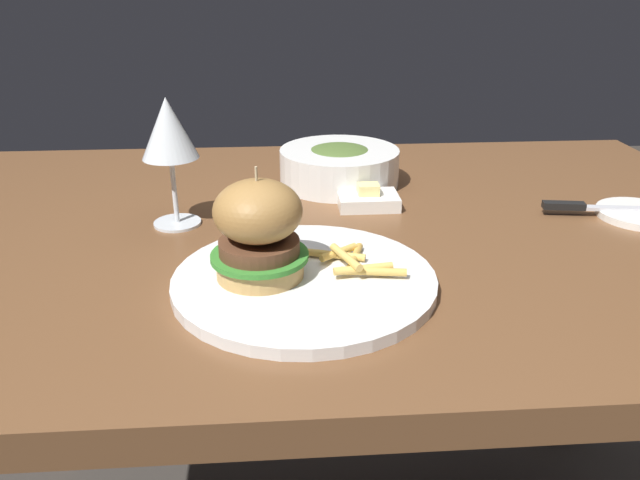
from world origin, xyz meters
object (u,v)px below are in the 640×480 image
at_px(soup_bowl, 339,165).
at_px(burger_sandwich, 259,230).
at_px(bread_plate, 640,214).
at_px(table_knife, 605,207).
at_px(main_plate, 304,281).
at_px(wine_glass, 169,132).
at_px(butter_dish, 368,199).

bearing_deg(soup_bowl, burger_sandwich, -109.27).
relative_size(bread_plate, table_knife, 0.55).
height_order(main_plate, soup_bowl, soup_bowl).
xyz_separation_m(burger_sandwich, table_knife, (0.50, 0.18, -0.06)).
relative_size(main_plate, table_knife, 1.37).
height_order(burger_sandwich, table_knife, burger_sandwich).
relative_size(wine_glass, butter_dish, 1.98).
relative_size(main_plate, bread_plate, 2.50).
distance_m(burger_sandwich, butter_dish, 0.30).
bearing_deg(main_plate, butter_dish, 66.49).
xyz_separation_m(burger_sandwich, wine_glass, (-0.12, 0.20, 0.06)).
distance_m(wine_glass, table_knife, 0.63).
xyz_separation_m(main_plate, table_knife, (0.45, 0.19, 0.01)).
height_order(burger_sandwich, wine_glass, wine_glass).
height_order(bread_plate, table_knife, table_knife).
distance_m(bread_plate, butter_dish, 0.40).
height_order(wine_glass, bread_plate, wine_glass).
bearing_deg(soup_bowl, main_plate, -101.86).
relative_size(wine_glass, soup_bowl, 0.91).
xyz_separation_m(table_knife, butter_dish, (-0.34, 0.06, -0.00)).
relative_size(main_plate, wine_glass, 1.67).
bearing_deg(soup_bowl, bread_plate, -23.70).
distance_m(table_knife, soup_bowl, 0.41).
distance_m(main_plate, burger_sandwich, 0.08).
bearing_deg(bread_plate, butter_dish, 169.54).
bearing_deg(bread_plate, burger_sandwich, -162.21).
height_order(main_plate, table_knife, table_knife).
height_order(burger_sandwich, butter_dish, burger_sandwich).
height_order(main_plate, wine_glass, wine_glass).
bearing_deg(table_knife, butter_dish, 169.28).
bearing_deg(bread_plate, main_plate, -160.24).
bearing_deg(main_plate, bread_plate, 19.76).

